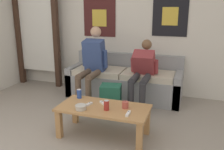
{
  "coord_description": "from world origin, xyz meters",
  "views": [
    {
      "loc": [
        1.47,
        -1.67,
        1.64
      ],
      "look_at": [
        0.35,
        1.63,
        0.67
      ],
      "focal_mm": 40.0,
      "sensor_mm": 36.0,
      "label": 1
    }
  ],
  "objects_px": {
    "game_controller_far_center": "(128,114)",
    "coffee_table": "(104,112)",
    "person_seated_teen": "(142,71)",
    "couch": "(125,82)",
    "game_controller_near_left": "(103,103)",
    "game_controller_near_right": "(88,104)",
    "drink_can_blue": "(79,94)",
    "backpack": "(111,100)",
    "pillar_candle": "(125,105)",
    "drink_can_red": "(106,105)",
    "person_seated_adult": "(92,62)",
    "ceramic_bowl": "(81,107)"
  },
  "relations": [
    {
      "from": "game_controller_far_center",
      "to": "coffee_table",
      "type": "bearing_deg",
      "value": 160.41
    },
    {
      "from": "person_seated_teen",
      "to": "game_controller_far_center",
      "type": "bearing_deg",
      "value": -85.27
    },
    {
      "from": "couch",
      "to": "game_controller_near_left",
      "type": "relative_size",
      "value": 16.05
    },
    {
      "from": "couch",
      "to": "game_controller_near_right",
      "type": "distance_m",
      "value": 1.51
    },
    {
      "from": "drink_can_blue",
      "to": "backpack",
      "type": "bearing_deg",
      "value": 59.27
    },
    {
      "from": "couch",
      "to": "game_controller_near_right",
      "type": "height_order",
      "value": "couch"
    },
    {
      "from": "pillar_candle",
      "to": "game_controller_near_right",
      "type": "xyz_separation_m",
      "value": [
        -0.48,
        -0.07,
        -0.03
      ]
    },
    {
      "from": "person_seated_teen",
      "to": "drink_can_red",
      "type": "bearing_deg",
      "value": -98.61
    },
    {
      "from": "coffee_table",
      "to": "game_controller_far_center",
      "type": "distance_m",
      "value": 0.39
    },
    {
      "from": "backpack",
      "to": "pillar_candle",
      "type": "relative_size",
      "value": 4.79
    },
    {
      "from": "game_controller_near_right",
      "to": "game_controller_far_center",
      "type": "distance_m",
      "value": 0.57
    },
    {
      "from": "couch",
      "to": "game_controller_near_right",
      "type": "bearing_deg",
      "value": -92.22
    },
    {
      "from": "coffee_table",
      "to": "drink_can_red",
      "type": "distance_m",
      "value": 0.17
    },
    {
      "from": "backpack",
      "to": "game_controller_far_center",
      "type": "height_order",
      "value": "backpack"
    },
    {
      "from": "drink_can_red",
      "to": "game_controller_near_left",
      "type": "xyz_separation_m",
      "value": [
        -0.11,
        0.17,
        -0.05
      ]
    },
    {
      "from": "game_controller_near_left",
      "to": "drink_can_blue",
      "type": "bearing_deg",
      "value": 165.12
    },
    {
      "from": "drink_can_blue",
      "to": "game_controller_far_center",
      "type": "height_order",
      "value": "drink_can_blue"
    },
    {
      "from": "drink_can_blue",
      "to": "game_controller_near_left",
      "type": "distance_m",
      "value": 0.41
    },
    {
      "from": "person_seated_adult",
      "to": "game_controller_near_left",
      "type": "height_order",
      "value": "person_seated_adult"
    },
    {
      "from": "couch",
      "to": "coffee_table",
      "type": "xyz_separation_m",
      "value": [
        0.15,
        -1.49,
        0.05
      ]
    },
    {
      "from": "pillar_candle",
      "to": "game_controller_near_right",
      "type": "distance_m",
      "value": 0.48
    },
    {
      "from": "pillar_candle",
      "to": "game_controller_far_center",
      "type": "xyz_separation_m",
      "value": [
        0.09,
        -0.18,
        -0.03
      ]
    },
    {
      "from": "person_seated_adult",
      "to": "pillar_candle",
      "type": "bearing_deg",
      "value": -49.74
    },
    {
      "from": "coffee_table",
      "to": "drink_can_red",
      "type": "height_order",
      "value": "drink_can_red"
    },
    {
      "from": "person_seated_adult",
      "to": "game_controller_near_left",
      "type": "relative_size",
      "value": 10.13
    },
    {
      "from": "backpack",
      "to": "couch",
      "type": "bearing_deg",
      "value": 90.59
    },
    {
      "from": "coffee_table",
      "to": "backpack",
      "type": "height_order",
      "value": "backpack"
    },
    {
      "from": "couch",
      "to": "person_seated_adult",
      "type": "distance_m",
      "value": 0.74
    },
    {
      "from": "coffee_table",
      "to": "ceramic_bowl",
      "type": "relative_size",
      "value": 8.05
    },
    {
      "from": "ceramic_bowl",
      "to": "game_controller_near_left",
      "type": "xyz_separation_m",
      "value": [
        0.2,
        0.25,
        -0.02
      ]
    },
    {
      "from": "backpack",
      "to": "pillar_candle",
      "type": "xyz_separation_m",
      "value": [
        0.41,
        -0.63,
        0.22
      ]
    },
    {
      "from": "person_seated_adult",
      "to": "person_seated_teen",
      "type": "relative_size",
      "value": 1.19
    },
    {
      "from": "backpack",
      "to": "coffee_table",
      "type": "bearing_deg",
      "value": -78.51
    },
    {
      "from": "drink_can_red",
      "to": "game_controller_far_center",
      "type": "bearing_deg",
      "value": -9.25
    },
    {
      "from": "coffee_table",
      "to": "ceramic_bowl",
      "type": "xyz_separation_m",
      "value": [
        -0.24,
        -0.17,
        0.1
      ]
    },
    {
      "from": "ceramic_bowl",
      "to": "game_controller_far_center",
      "type": "xyz_separation_m",
      "value": [
        0.59,
        0.04,
        -0.02
      ]
    },
    {
      "from": "person_seated_adult",
      "to": "coffee_table",
      "type": "bearing_deg",
      "value": -60.61
    },
    {
      "from": "pillar_candle",
      "to": "game_controller_near_right",
      "type": "relative_size",
      "value": 0.66
    },
    {
      "from": "ceramic_bowl",
      "to": "game_controller_far_center",
      "type": "distance_m",
      "value": 0.59
    },
    {
      "from": "couch",
      "to": "person_seated_teen",
      "type": "height_order",
      "value": "person_seated_teen"
    },
    {
      "from": "coffee_table",
      "to": "game_controller_near_left",
      "type": "bearing_deg",
      "value": 114.6
    },
    {
      "from": "backpack",
      "to": "game_controller_near_right",
      "type": "distance_m",
      "value": 0.73
    },
    {
      "from": "person_seated_teen",
      "to": "drink_can_blue",
      "type": "xyz_separation_m",
      "value": [
        -0.68,
        -0.94,
        -0.14
      ]
    },
    {
      "from": "drink_can_red",
      "to": "person_seated_teen",
      "type": "bearing_deg",
      "value": 81.39
    },
    {
      "from": "coffee_table",
      "to": "backpack",
      "type": "relative_size",
      "value": 2.48
    },
    {
      "from": "ceramic_bowl",
      "to": "game_controller_near_right",
      "type": "relative_size",
      "value": 0.97
    },
    {
      "from": "ceramic_bowl",
      "to": "drink_can_red",
      "type": "relative_size",
      "value": 1.16
    },
    {
      "from": "couch",
      "to": "game_controller_near_right",
      "type": "relative_size",
      "value": 13.87
    },
    {
      "from": "drink_can_red",
      "to": "game_controller_far_center",
      "type": "height_order",
      "value": "drink_can_red"
    },
    {
      "from": "coffee_table",
      "to": "couch",
      "type": "bearing_deg",
      "value": 95.62
    }
  ]
}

